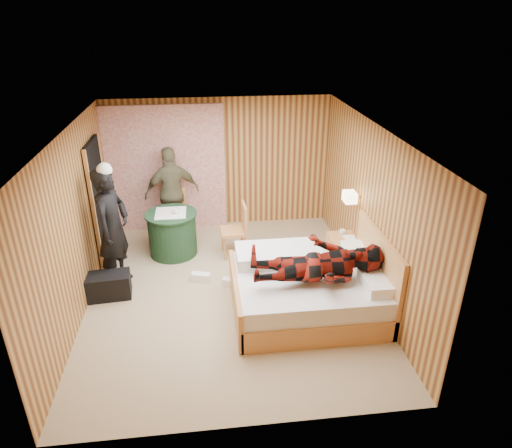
{
  "coord_description": "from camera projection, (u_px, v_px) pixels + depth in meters",
  "views": [
    {
      "loc": [
        -0.3,
        -5.87,
        3.95
      ],
      "look_at": [
        0.43,
        0.18,
        1.05
      ],
      "focal_mm": 32.0,
      "sensor_mm": 36.0,
      "label": 1
    }
  ],
  "objects": [
    {
      "name": "woman_standing",
      "position": [
        113.0,
        228.0,
        6.86
      ],
      "size": [
        0.65,
        0.8,
        1.89
      ],
      "primitive_type": "imported",
      "rotation": [
        0.0,
        0.0,
        1.24
      ],
      "color": "black",
      "rests_on": "floor"
    },
    {
      "name": "book_upper",
      "position": [
        345.0,
        238.0,
        7.26
      ],
      "size": [
        0.18,
        0.24,
        0.02
      ],
      "primitive_type": "imported",
      "rotation": [
        0.0,
        0.0,
        -0.08
      ],
      "color": "white",
      "rests_on": "nightstand"
    },
    {
      "name": "floor",
      "position": [
        230.0,
        292.0,
        7.0
      ],
      "size": [
        4.2,
        5.0,
        0.01
      ],
      "primitive_type": "cube",
      "color": "tan",
      "rests_on": "ground"
    },
    {
      "name": "nightstand",
      "position": [
        343.0,
        254.0,
        7.44
      ],
      "size": [
        0.45,
        0.61,
        0.59
      ],
      "color": "#E0A55B",
      "rests_on": "floor"
    },
    {
      "name": "duffel_bag",
      "position": [
        108.0,
        286.0,
        6.81
      ],
      "size": [
        0.7,
        0.42,
        0.38
      ],
      "primitive_type": "cube",
      "rotation": [
        0.0,
        0.0,
        0.09
      ],
      "color": "black",
      "rests_on": "floor"
    },
    {
      "name": "chair_near",
      "position": [
        238.0,
        226.0,
        7.83
      ],
      "size": [
        0.45,
        0.45,
        0.95
      ],
      "rotation": [
        0.0,
        0.0,
        -1.53
      ],
      "color": "#E0A55B",
      "rests_on": "floor"
    },
    {
      "name": "doorway",
      "position": [
        99.0,
        202.0,
        7.59
      ],
      "size": [
        0.06,
        0.9,
        2.05
      ],
      "primitive_type": "cube",
      "color": "black",
      "rests_on": "floor"
    },
    {
      "name": "cup_nightstand",
      "position": [
        342.0,
        232.0,
        7.41
      ],
      "size": [
        0.11,
        0.11,
        0.09
      ],
      "primitive_type": "imported",
      "rotation": [
        0.0,
        0.0,
        0.16
      ],
      "color": "white",
      "rests_on": "nightstand"
    },
    {
      "name": "wall_left",
      "position": [
        74.0,
        226.0,
        6.23
      ],
      "size": [
        0.02,
        5.0,
        2.5
      ],
      "primitive_type": "cube",
      "color": "tan",
      "rests_on": "floor"
    },
    {
      "name": "man_on_bed",
      "position": [
        319.0,
        255.0,
        5.99
      ],
      "size": [
        0.86,
        0.67,
        1.77
      ],
      "primitive_type": "imported",
      "rotation": [
        0.0,
        1.57,
        0.0
      ],
      "color": "maroon",
      "rests_on": "bed"
    },
    {
      "name": "man_at_table",
      "position": [
        172.0,
        193.0,
        8.4
      ],
      "size": [
        1.09,
        0.67,
        1.72
      ],
      "primitive_type": "imported",
      "rotation": [
        0.0,
        0.0,
        3.41
      ],
      "color": "brown",
      "rests_on": "floor"
    },
    {
      "name": "cup_table",
      "position": [
        176.0,
        211.0,
        7.72
      ],
      "size": [
        0.15,
        0.15,
        0.1
      ],
      "primitive_type": "imported",
      "rotation": [
        0.0,
        0.0,
        0.23
      ],
      "color": "white",
      "rests_on": "round_table"
    },
    {
      "name": "book_lower",
      "position": [
        345.0,
        239.0,
        7.27
      ],
      "size": [
        0.19,
        0.24,
        0.02
      ],
      "primitive_type": "imported",
      "rotation": [
        0.0,
        0.0,
        0.1
      ],
      "color": "white",
      "rests_on": "nightstand"
    },
    {
      "name": "ceiling",
      "position": [
        225.0,
        131.0,
        5.92
      ],
      "size": [
        4.2,
        5.0,
        0.01
      ],
      "primitive_type": "cube",
      "color": "white",
      "rests_on": "wall_back"
    },
    {
      "name": "wall_lamp",
      "position": [
        350.0,
        197.0,
        7.05
      ],
      "size": [
        0.26,
        0.24,
        0.16
      ],
      "color": "gold",
      "rests_on": "wall_right"
    },
    {
      "name": "sneaker_right",
      "position": [
        232.0,
        282.0,
        7.13
      ],
      "size": [
        0.3,
        0.2,
        0.12
      ],
      "primitive_type": "cube",
      "rotation": [
        0.0,
        0.0,
        -0.33
      ],
      "color": "white",
      "rests_on": "floor"
    },
    {
      "name": "wall_back",
      "position": [
        219.0,
        164.0,
        8.7
      ],
      "size": [
        4.2,
        0.02,
        2.5
      ],
      "primitive_type": "cube",
      "color": "tan",
      "rests_on": "floor"
    },
    {
      "name": "bed",
      "position": [
        310.0,
        289.0,
        6.48
      ],
      "size": [
        2.13,
        1.68,
        1.16
      ],
      "color": "#E0A55B",
      "rests_on": "floor"
    },
    {
      "name": "curtain",
      "position": [
        166.0,
        169.0,
        8.55
      ],
      "size": [
        2.2,
        0.08,
        2.4
      ],
      "primitive_type": "cube",
      "color": "beige",
      "rests_on": "floor"
    },
    {
      "name": "chair_far",
      "position": [
        174.0,
        209.0,
        8.5
      ],
      "size": [
        0.48,
        0.48,
        0.93
      ],
      "rotation": [
        0.0,
        0.0,
        -0.16
      ],
      "color": "#E0A55B",
      "rests_on": "floor"
    },
    {
      "name": "wall_right",
      "position": [
        371.0,
        211.0,
        6.69
      ],
      "size": [
        0.02,
        5.0,
        2.5
      ],
      "primitive_type": "cube",
      "color": "tan",
      "rests_on": "floor"
    },
    {
      "name": "round_table",
      "position": [
        172.0,
        233.0,
        7.94
      ],
      "size": [
        0.89,
        0.89,
        0.79
      ],
      "color": "#204525",
      "rests_on": "floor"
    },
    {
      "name": "sneaker_left",
      "position": [
        201.0,
        277.0,
        7.26
      ],
      "size": [
        0.32,
        0.2,
        0.13
      ],
      "primitive_type": "cube",
      "rotation": [
        0.0,
        0.0,
        -0.3
      ],
      "color": "white",
      "rests_on": "floor"
    }
  ]
}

